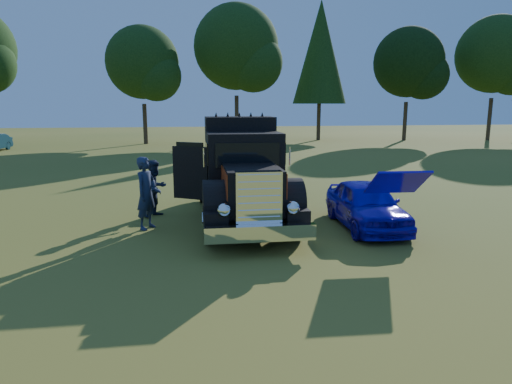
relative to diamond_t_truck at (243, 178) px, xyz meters
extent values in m
plane|color=#425619|center=(-1.29, -1.82, -1.28)|extent=(120.00, 120.00, 0.00)
cylinder|color=#2D2116|center=(18.71, 28.18, 0.52)|extent=(0.36, 0.36, 3.60)
sphere|color=black|center=(18.71, 28.18, 5.92)|extent=(6.40, 6.40, 6.40)
sphere|color=black|center=(19.91, 27.38, 4.72)|extent=(4.40, 4.40, 4.40)
cylinder|color=#2D2116|center=(2.71, 28.18, 0.79)|extent=(0.36, 0.36, 4.14)
sphere|color=black|center=(2.71, 28.18, 7.00)|extent=(7.36, 7.36, 7.36)
sphere|color=black|center=(4.09, 27.26, 5.62)|extent=(5.06, 5.06, 5.06)
cylinder|color=#2D2116|center=(26.71, 27.18, 0.70)|extent=(0.36, 0.36, 3.96)
sphere|color=black|center=(26.71, 27.18, 6.64)|extent=(7.04, 7.04, 7.04)
cylinder|color=#2D2116|center=(-5.29, 27.68, 0.43)|extent=(0.36, 0.36, 3.42)
sphere|color=black|center=(-5.29, 27.68, 5.56)|extent=(6.08, 6.08, 6.08)
sphere|color=black|center=(-4.15, 26.92, 4.42)|extent=(4.18, 4.18, 4.18)
cylinder|color=#2D2116|center=(10.71, 29.68, 0.97)|extent=(0.36, 0.36, 4.50)
cone|color=black|center=(10.71, 29.68, 6.85)|extent=(5.00, 5.00, 9.38)
cylinder|color=black|center=(-1.04, -2.08, -0.73)|extent=(0.32, 1.10, 1.10)
cylinder|color=black|center=(1.06, -2.08, -0.73)|extent=(0.32, 1.10, 1.10)
cylinder|color=black|center=(-1.04, 2.72, -0.73)|extent=(0.32, 1.10, 1.10)
cylinder|color=black|center=(1.06, 2.72, -0.73)|extent=(0.32, 1.10, 1.10)
cylinder|color=black|center=(-0.71, 2.72, -0.73)|extent=(0.32, 1.10, 1.10)
cylinder|color=black|center=(0.73, 2.72, -0.73)|extent=(0.32, 1.10, 1.10)
cube|color=black|center=(0.01, 0.52, -0.66)|extent=(1.60, 6.40, 0.28)
cube|color=white|center=(0.01, -3.33, -0.73)|extent=(2.50, 0.22, 0.36)
cube|color=white|center=(0.01, -3.03, -0.03)|extent=(1.05, 0.30, 1.30)
cube|color=black|center=(0.01, -1.98, 0.02)|extent=(1.35, 1.80, 1.10)
cube|color=#942E10|center=(-0.68, -1.98, 0.22)|extent=(0.02, 1.80, 0.60)
cube|color=#942E10|center=(0.70, -1.98, 0.22)|extent=(0.02, 1.80, 0.60)
cylinder|color=black|center=(-0.94, -2.08, -0.33)|extent=(0.55, 1.24, 1.24)
cylinder|color=black|center=(0.96, -2.08, -0.33)|extent=(0.55, 1.24, 1.24)
sphere|color=white|center=(-0.77, -3.10, -0.23)|extent=(0.32, 0.32, 0.32)
sphere|color=white|center=(0.79, -3.10, -0.23)|extent=(0.32, 0.32, 0.32)
cube|color=black|center=(0.01, -0.43, 0.27)|extent=(2.05, 1.30, 2.10)
cube|color=black|center=(0.01, -1.10, 0.77)|extent=(1.70, 0.05, 0.65)
cube|color=black|center=(0.01, 0.87, 0.47)|extent=(2.05, 1.30, 2.50)
cube|color=black|center=(0.01, 2.52, -0.33)|extent=(2.00, 2.00, 0.35)
cube|color=black|center=(-1.50, -0.05, 0.17)|extent=(0.99, 0.59, 1.50)
cube|color=#9B3716|center=(-1.53, -0.01, 0.02)|extent=(0.75, 0.44, 0.75)
imported|color=#073097|center=(3.29, -1.24, -0.63)|extent=(1.65, 3.84, 1.29)
cube|color=#073097|center=(3.34, -2.94, 0.27)|extent=(1.33, 0.97, 0.67)
imported|color=navy|center=(-2.70, -0.51, -0.29)|extent=(0.78, 0.87, 1.99)
imported|color=#1D2C45|center=(-2.56, 0.89, -0.41)|extent=(1.05, 1.07, 1.73)
camera|label=1|loc=(-1.48, -12.98, 2.09)|focal=32.00mm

